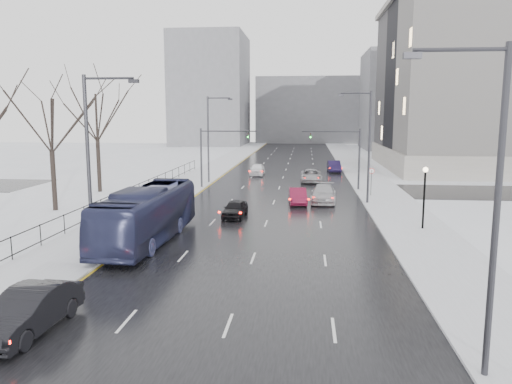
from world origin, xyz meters
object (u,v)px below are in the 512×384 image
(bus, at_px, (148,215))
(tree_park_e, at_px, (100,193))
(streetlight_l_near, at_px, (92,161))
(lamppost_r_mid, at_px, (425,189))
(sedan_right_near, at_px, (298,196))
(mast_signal_right, at_px, (349,152))
(sedan_center_near, at_px, (235,209))
(sedan_right_distant, at_px, (334,166))
(streetlight_r_near, at_px, (489,198))
(mast_signal_left, at_px, (211,151))
(streetlight_l_far, at_px, (210,135))
(tree_park_d, at_px, (56,211))
(sedan_right_far, at_px, (323,194))
(no_uturn_sign, at_px, (372,174))
(streetlight_r_mid, at_px, (367,141))
(sedan_center_far, at_px, (257,169))
(sedan_left_near, at_px, (29,311))
(sedan_right_cross, at_px, (311,176))

(bus, bearing_deg, tree_park_e, 122.41)
(streetlight_l_near, relative_size, lamppost_r_mid, 2.34)
(streetlight_l_near, distance_m, sedan_right_near, 22.49)
(mast_signal_right, bearing_deg, sedan_center_near, -123.38)
(mast_signal_right, height_order, sedan_right_distant, mast_signal_right)
(streetlight_r_near, height_order, sedan_right_near, streetlight_r_near)
(mast_signal_left, bearing_deg, streetlight_r_near, -67.82)
(streetlight_l_far, height_order, lamppost_r_mid, streetlight_l_far)
(tree_park_d, distance_m, streetlight_l_near, 17.90)
(tree_park_e, bearing_deg, sedan_right_far, -8.89)
(mast_signal_left, bearing_deg, no_uturn_sign, -13.60)
(streetlight_r_mid, relative_size, sedan_right_distant, 2.13)
(sedan_center_far, bearing_deg, streetlight_r_mid, -60.15)
(sedan_right_far, bearing_deg, tree_park_d, -160.68)
(sedan_center_near, bearing_deg, streetlight_r_near, -61.18)
(bus, distance_m, sedan_center_near, 9.12)
(streetlight_l_near, bearing_deg, tree_park_e, 112.69)
(streetlight_r_mid, height_order, bus, streetlight_r_mid)
(mast_signal_left, relative_size, no_uturn_sign, 2.41)
(tree_park_e, bearing_deg, no_uturn_sign, 0.00)
(sedan_left_near, xyz_separation_m, bus, (0.20, 13.37, 0.91))
(sedan_center_far, bearing_deg, sedan_left_near, -94.73)
(sedan_center_far, height_order, sedan_right_distant, sedan_right_distant)
(streetlight_r_near, bearing_deg, tree_park_d, 137.25)
(tree_park_d, distance_m, sedan_right_far, 23.23)
(lamppost_r_mid, xyz_separation_m, sedan_right_far, (-6.50, 10.45, -2.12))
(no_uturn_sign, distance_m, sedan_left_near, 36.26)
(sedan_right_distant, bearing_deg, sedan_center_near, -109.33)
(mast_signal_left, distance_m, bus, 23.06)
(sedan_right_cross, bearing_deg, tree_park_e, -155.89)
(no_uturn_sign, xyz_separation_m, bus, (-16.20, -18.94, -0.53))
(sedan_left_near, height_order, sedan_right_near, sedan_left_near)
(lamppost_r_mid, xyz_separation_m, sedan_right_near, (-8.83, 9.37, -2.20))
(tree_park_e, relative_size, sedan_right_distant, 2.87)
(tree_park_e, bearing_deg, tree_park_d, -87.71)
(lamppost_r_mid, relative_size, sedan_right_cross, 0.81)
(no_uturn_sign, height_order, sedan_right_near, no_uturn_sign)
(sedan_right_near, distance_m, sedan_right_distant, 25.84)
(mast_signal_left, relative_size, bus, 0.52)
(sedan_right_near, bearing_deg, sedan_right_far, 20.27)
(sedan_right_far, bearing_deg, streetlight_l_far, 140.83)
(streetlight_r_mid, xyz_separation_m, sedan_center_near, (-10.75, -7.04, -4.91))
(streetlight_r_near, xyz_separation_m, sedan_right_near, (-5.99, 29.37, -4.87))
(lamppost_r_mid, height_order, bus, lamppost_r_mid)
(streetlight_l_near, height_order, sedan_center_near, streetlight_l_near)
(sedan_left_near, bearing_deg, streetlight_r_mid, 65.21)
(streetlight_r_near, height_order, lamppost_r_mid, streetlight_r_near)
(streetlight_r_near, relative_size, no_uturn_sign, 3.70)
(tree_park_e, relative_size, sedan_right_far, 2.49)
(tree_park_e, xyz_separation_m, sedan_right_near, (20.37, -4.63, 0.75))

